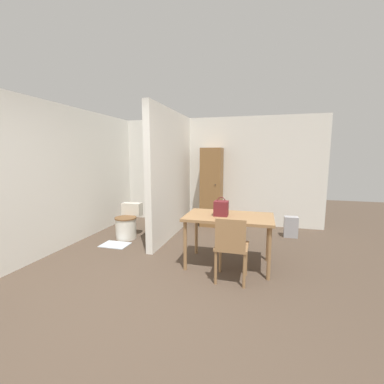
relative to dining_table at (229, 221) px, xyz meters
The scene contains 11 objects.
ground_plane 1.79m from the dining_table, 118.61° to the right, with size 16.00×16.00×0.00m, color #4C3D30.
wall_back 2.61m from the dining_table, 108.15° to the left, with size 5.21×0.12×2.50m.
wall_left 3.05m from the dining_table, behind, with size 0.12×4.81×2.50m.
partition_wall 1.88m from the dining_table, 137.31° to the left, with size 0.12×2.29×2.50m.
dining_table is the anchor object (origin of this frame).
wooden_chair 0.55m from the dining_table, 78.89° to the right, with size 0.42×0.42×0.87m.
toilet 2.28m from the dining_table, 159.85° to the left, with size 0.42×0.57×0.66m.
handbag 0.22m from the dining_table, 166.53° to the right, with size 0.20×0.17×0.28m.
wooden_cabinet 2.23m from the dining_table, 107.51° to the left, with size 0.47×0.47×1.79m.
bath_mat 2.23m from the dining_table, behind, with size 0.49×0.36×0.01m.
space_heater 2.02m from the dining_table, 57.96° to the left, with size 0.26×0.18×0.42m.
Camera 1 is at (1.24, -2.21, 1.64)m, focal length 24.00 mm.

